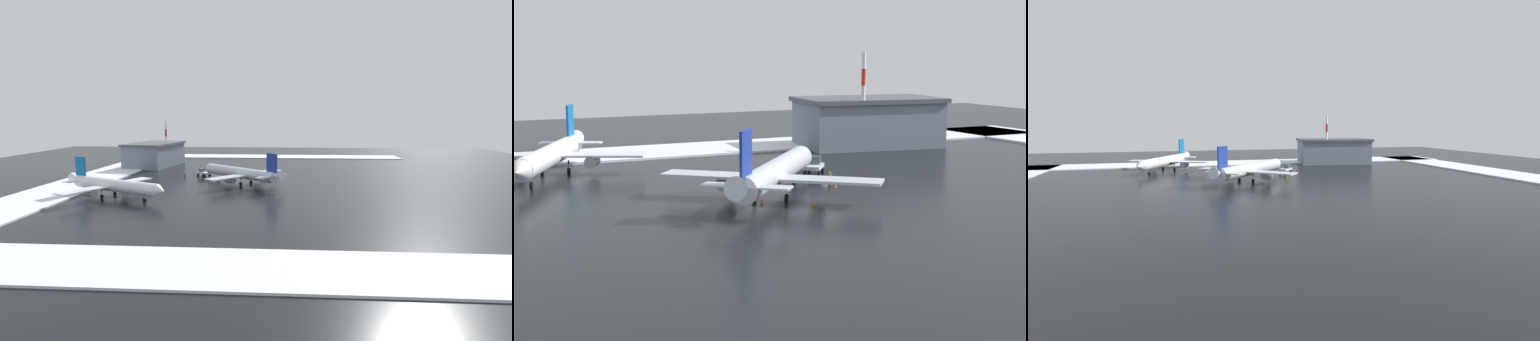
# 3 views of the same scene
# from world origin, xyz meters

# --- Properties ---
(ground_plane) EXTENTS (240.00, 240.00, 0.00)m
(ground_plane) POSITION_xyz_m (0.00, 0.00, 0.00)
(ground_plane) COLOR black
(snow_bank_far) EXTENTS (152.00, 16.00, 0.34)m
(snow_bank_far) POSITION_xyz_m (0.00, -50.00, 0.17)
(snow_bank_far) COLOR white
(snow_bank_far) RESTS_ON ground_plane
(snow_bank_left) EXTENTS (14.00, 116.00, 0.34)m
(snow_bank_left) POSITION_xyz_m (-67.00, 0.00, 0.17)
(snow_bank_left) COLOR white
(snow_bank_left) RESTS_ON ground_plane
(snow_bank_right) EXTENTS (14.00, 116.00, 0.34)m
(snow_bank_right) POSITION_xyz_m (67.00, 0.00, 0.17)
(snow_bank_right) COLOR white
(snow_bank_right) RESTS_ON ground_plane
(airplane_far_rear) EXTENTS (24.00, 25.69, 9.37)m
(airplane_far_rear) POSITION_xyz_m (4.95, -4.80, 3.10)
(airplane_far_rear) COLOR silver
(airplane_far_rear) RESTS_ON ground_plane
(airplane_parked_portside) EXTENTS (24.44, 28.74, 9.11)m
(airplane_parked_portside) POSITION_xyz_m (25.62, -32.57, 3.01)
(airplane_parked_portside) COLOR white
(airplane_parked_portside) RESTS_ON ground_plane
(pushback_tug) EXTENTS (4.61, 4.96, 2.50)m
(pushback_tug) POSITION_xyz_m (-7.98, -18.17, 1.28)
(pushback_tug) COLOR silver
(pushback_tug) RESTS_ON ground_plane
(ground_crew_beside_wing) EXTENTS (0.36, 0.36, 1.71)m
(ground_crew_beside_wing) POSITION_xyz_m (-6.00, -23.58, 0.97)
(ground_crew_beside_wing) COLOR black
(ground_crew_beside_wing) RESTS_ON ground_plane
(ground_crew_near_tug) EXTENTS (0.36, 0.36, 1.71)m
(ground_crew_near_tug) POSITION_xyz_m (-5.71, -10.00, 0.97)
(ground_crew_near_tug) COLOR black
(ground_crew_near_tug) RESTS_ON ground_plane
(antenna_mast) EXTENTS (0.70, 0.70, 16.94)m
(antenna_mast) POSITION_xyz_m (-27.07, -35.45, 8.47)
(antenna_mast) COLOR red
(antenna_mast) RESTS_ON ground_plane
(cargo_hangar) EXTENTS (26.94, 18.52, 8.80)m
(cargo_hangar) POSITION_xyz_m (-32.00, -41.40, 4.44)
(cargo_hangar) COLOR slate
(cargo_hangar) RESTS_ON ground_plane
(traffic_cone_near_nose) EXTENTS (0.36, 0.36, 0.55)m
(traffic_cone_near_nose) POSITION_xyz_m (2.79, 0.85, 0.28)
(traffic_cone_near_nose) COLOR orange
(traffic_cone_near_nose) RESTS_ON ground_plane
(traffic_cone_mid_line) EXTENTS (0.36, 0.36, 0.55)m
(traffic_cone_mid_line) POSITION_xyz_m (7.65, -2.67, 0.28)
(traffic_cone_mid_line) COLOR orange
(traffic_cone_mid_line) RESTS_ON ground_plane
(traffic_cone_wingtip_side) EXTENTS (0.36, 0.36, 0.55)m
(traffic_cone_wingtip_side) POSITION_xyz_m (-5.29, -7.92, 0.28)
(traffic_cone_wingtip_side) COLOR orange
(traffic_cone_wingtip_side) RESTS_ON ground_plane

